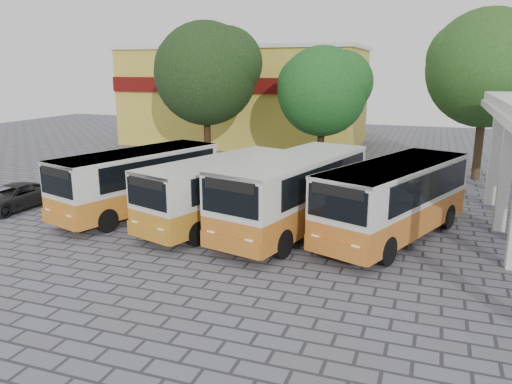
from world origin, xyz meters
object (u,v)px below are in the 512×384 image
at_px(bus_centre_left, 220,188).
at_px(bus_far_right, 395,196).
at_px(bus_centre_right, 293,189).
at_px(parked_car, 12,197).
at_px(bus_far_left, 138,178).

distance_m(bus_centre_left, bus_far_right, 7.10).
distance_m(bus_centre_left, bus_centre_right, 3.17).
xyz_separation_m(bus_far_right, parked_car, (-17.27, -1.80, -1.14)).
relative_size(bus_centre_left, parked_car, 1.96).
bearing_deg(bus_centre_right, parked_car, -160.41).
relative_size(bus_far_left, bus_centre_right, 0.94).
relative_size(bus_centre_left, bus_centre_right, 0.92).
bearing_deg(bus_far_left, bus_centre_right, 16.73).
xyz_separation_m(bus_centre_left, bus_centre_right, (3.16, 0.14, 0.16)).
bearing_deg(parked_car, bus_centre_left, 10.41).
height_order(bus_far_left, bus_centre_right, bus_centre_right).
height_order(bus_far_left, bus_far_right, bus_far_right).
relative_size(bus_far_right, parked_car, 2.09).
xyz_separation_m(bus_far_left, bus_centre_left, (4.18, -0.28, -0.04)).
distance_m(bus_centre_right, bus_far_right, 3.95).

